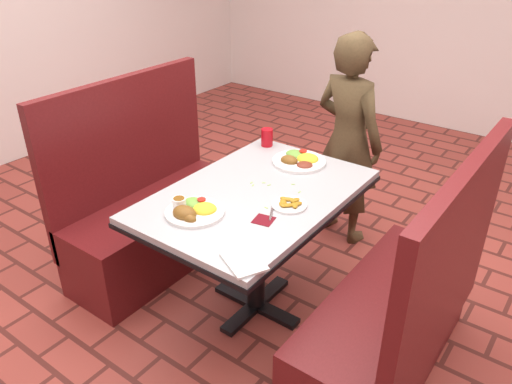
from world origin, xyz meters
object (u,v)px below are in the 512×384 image
(plantain_plate, at_px, (289,204))
(red_tumbler, at_px, (267,137))
(near_dinner_plate, at_px, (193,208))
(far_dinner_plate, at_px, (300,158))
(booth_bench_right, at_px, (395,321))
(dining_table, at_px, (256,208))
(diner_person, at_px, (348,141))
(booth_bench_left, at_px, (154,215))

(plantain_plate, distance_m, red_tumbler, 0.74)
(near_dinner_plate, xyz_separation_m, far_dinner_plate, (0.10, 0.77, -0.00))
(far_dinner_plate, xyz_separation_m, plantain_plate, (0.22, -0.45, -0.02))
(booth_bench_right, bearing_deg, red_tumbler, 154.69)
(far_dinner_plate, bearing_deg, red_tumbler, 162.82)
(near_dinner_plate, xyz_separation_m, red_tumbler, (-0.19, 0.86, 0.02))
(dining_table, relative_size, far_dinner_plate, 4.02)
(booth_bench_right, relative_size, diner_person, 0.86)
(booth_bench_right, distance_m, far_dinner_plate, 1.02)
(booth_bench_left, xyz_separation_m, red_tumbler, (0.50, 0.52, 0.47))
(booth_bench_left, xyz_separation_m, diner_person, (0.81, 1.00, 0.37))
(dining_table, relative_size, diner_person, 0.87)
(booth_bench_right, distance_m, diner_person, 1.32)
(booth_bench_right, relative_size, plantain_plate, 7.00)
(booth_bench_left, height_order, diner_person, diner_person)
(dining_table, height_order, near_dinner_plate, near_dinner_plate)
(near_dinner_plate, bearing_deg, booth_bench_right, 20.78)
(diner_person, height_order, near_dinner_plate, diner_person)
(red_tumbler, bearing_deg, dining_table, -59.96)
(diner_person, bearing_deg, near_dinner_plate, 96.91)
(dining_table, xyz_separation_m, diner_person, (0.01, 1.00, 0.04))
(far_dinner_plate, distance_m, red_tumbler, 0.31)
(diner_person, xyz_separation_m, near_dinner_plate, (-0.12, -1.34, 0.08))
(booth_bench_right, height_order, red_tumbler, booth_bench_right)
(booth_bench_right, bearing_deg, near_dinner_plate, -159.22)
(booth_bench_right, bearing_deg, far_dinner_plate, 151.99)
(dining_table, height_order, booth_bench_right, booth_bench_right)
(dining_table, distance_m, plantain_plate, 0.24)
(diner_person, bearing_deg, booth_bench_left, 62.94)
(booth_bench_left, height_order, near_dinner_plate, booth_bench_left)
(dining_table, distance_m, red_tumbler, 0.62)
(near_dinner_plate, height_order, far_dinner_plate, near_dinner_plate)
(near_dinner_plate, bearing_deg, plantain_plate, 45.41)
(near_dinner_plate, relative_size, far_dinner_plate, 0.92)
(plantain_plate, bearing_deg, dining_table, 174.79)
(dining_table, xyz_separation_m, far_dinner_plate, (-0.01, 0.43, 0.12))
(booth_bench_right, xyz_separation_m, near_dinner_plate, (-0.91, -0.34, 0.45))
(plantain_plate, bearing_deg, red_tumbler, 133.52)
(booth_bench_left, xyz_separation_m, near_dinner_plate, (0.69, -0.34, 0.45))
(booth_bench_right, height_order, diner_person, diner_person)
(near_dinner_plate, distance_m, plantain_plate, 0.46)
(dining_table, height_order, red_tumbler, red_tumbler)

